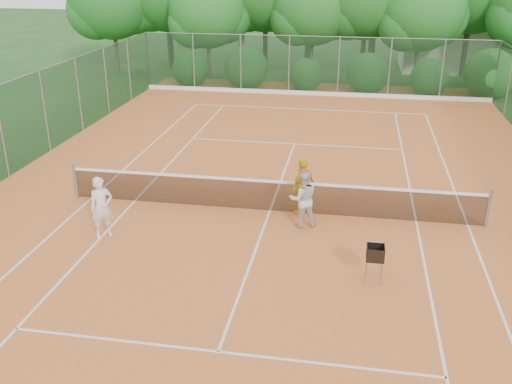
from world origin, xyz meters
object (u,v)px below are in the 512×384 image
player_white (102,207)px  ball_hopper (375,254)px  player_center_grp (303,199)px  player_yellow (303,186)px

player_white → ball_hopper: size_ratio=1.87×
player_white → player_center_grp: (5.06, 1.52, -0.02)m
player_yellow → player_white: bearing=-36.2°
player_yellow → ball_hopper: size_ratio=1.87×
player_center_grp → player_yellow: bearing=95.6°
player_center_grp → ball_hopper: 3.18m
player_white → player_yellow: size_ratio=1.00×
ball_hopper → player_yellow: bearing=131.7°
player_white → player_center_grp: size_ratio=1.01×
player_white → player_center_grp: 5.28m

